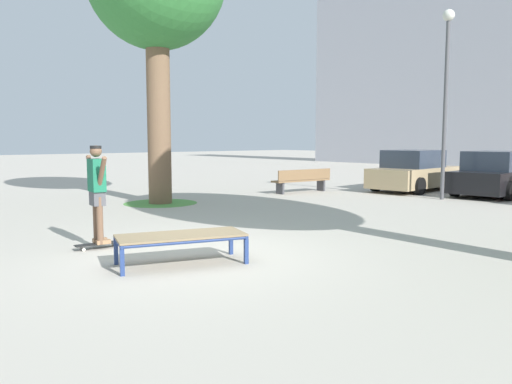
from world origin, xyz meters
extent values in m
plane|color=#B2AA9E|center=(0.00, 0.00, 0.00)|extent=(120.00, 120.00, 0.00)
cube|color=navy|center=(0.27, 0.52, 0.19)|extent=(0.08, 0.08, 0.38)
cube|color=navy|center=(0.93, 0.29, 0.19)|extent=(0.08, 0.08, 0.38)
cube|color=navy|center=(-0.32, -1.23, 0.19)|extent=(0.08, 0.08, 0.38)
cube|color=navy|center=(0.34, -1.45, 0.19)|extent=(0.08, 0.08, 0.38)
cylinder|color=navy|center=(-0.02, -0.35, 0.41)|extent=(0.66, 1.82, 0.05)
cylinder|color=navy|center=(0.64, -0.58, 0.41)|extent=(0.66, 1.82, 0.05)
cylinder|color=navy|center=(0.60, 0.40, 0.41)|extent=(0.74, 0.29, 0.05)
cylinder|color=navy|center=(0.01, -1.34, 0.41)|extent=(0.74, 0.29, 0.05)
cube|color=#847051|center=(0.31, -0.47, 0.45)|extent=(1.33, 2.04, 0.03)
cube|color=black|center=(-1.57, -0.95, 0.08)|extent=(0.29, 0.82, 0.02)
cylinder|color=silver|center=(-1.61, -0.66, 0.03)|extent=(0.04, 0.06, 0.06)
cylinder|color=silver|center=(-1.46, -0.68, 0.03)|extent=(0.04, 0.06, 0.06)
cylinder|color=silver|center=(-1.68, -1.22, 0.03)|extent=(0.04, 0.06, 0.06)
cylinder|color=silver|center=(-1.53, -1.24, 0.03)|extent=(0.04, 0.06, 0.06)
cylinder|color=brown|center=(-1.67, -0.94, 0.50)|extent=(0.11, 0.11, 0.82)
cube|color=#99704C|center=(-1.67, -0.89, 0.13)|extent=(0.13, 0.25, 0.07)
cylinder|color=brown|center=(-1.47, -0.96, 0.50)|extent=(0.11, 0.11, 0.82)
cube|color=#99704C|center=(-1.47, -0.91, 0.13)|extent=(0.13, 0.25, 0.07)
cube|color=#4C4C51|center=(-1.57, -0.95, 0.88)|extent=(0.32, 0.23, 0.24)
cube|color=#196647|center=(-1.57, -0.95, 1.28)|extent=(0.38, 0.26, 0.56)
cylinder|color=brown|center=(-1.87, -0.91, 1.35)|extent=(0.40, 0.13, 0.52)
cylinder|color=brown|center=(-1.27, -0.99, 1.35)|extent=(0.40, 0.13, 0.52)
sphere|color=brown|center=(-1.57, -0.95, 1.69)|extent=(0.20, 0.20, 0.20)
cylinder|color=black|center=(-1.57, -0.95, 1.76)|extent=(0.19, 0.19, 0.05)
cylinder|color=brown|center=(-6.39, 3.08, 2.43)|extent=(0.68, 0.68, 4.86)
cylinder|color=#519342|center=(-6.39, 3.08, 0.00)|extent=(2.16, 2.16, 0.01)
cube|color=tan|center=(-3.55, 12.18, 0.51)|extent=(2.00, 4.31, 0.70)
cube|color=#2D3847|center=(-3.54, 12.03, 1.18)|extent=(1.71, 2.21, 0.64)
cylinder|color=black|center=(-4.49, 13.42, 0.30)|extent=(0.26, 0.61, 0.60)
cylinder|color=black|center=(-2.80, 13.54, 0.30)|extent=(0.26, 0.61, 0.60)
cylinder|color=black|center=(-4.30, 10.82, 0.30)|extent=(0.26, 0.61, 0.60)
cylinder|color=black|center=(-2.61, 10.95, 0.30)|extent=(0.26, 0.61, 0.60)
cube|color=black|center=(-0.81, 12.78, 0.51)|extent=(1.98, 4.31, 0.70)
cube|color=#2D3847|center=(-0.79, 12.63, 1.18)|extent=(1.70, 2.20, 0.64)
cylinder|color=black|center=(-1.74, 14.02, 0.30)|extent=(0.26, 0.61, 0.60)
cylinder|color=black|center=(-1.56, 11.42, 0.30)|extent=(0.26, 0.61, 0.60)
cylinder|color=black|center=(0.13, 11.54, 0.30)|extent=(0.26, 0.61, 0.60)
cube|color=brown|center=(-5.82, 8.48, 0.43)|extent=(0.66, 2.43, 0.06)
cube|color=brown|center=(-5.62, 8.47, 0.65)|extent=(0.26, 2.39, 0.36)
cube|color=#424247|center=(-5.91, 7.53, 0.20)|extent=(0.38, 0.11, 0.40)
cube|color=#424247|center=(-5.73, 9.44, 0.20)|extent=(0.38, 0.11, 0.40)
cylinder|color=#4C4C51|center=(-1.40, 10.29, 2.75)|extent=(0.12, 0.12, 5.50)
sphere|color=silver|center=(-1.40, 10.29, 5.65)|extent=(0.36, 0.36, 0.36)
camera|label=1|loc=(6.73, -4.54, 1.88)|focal=35.49mm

